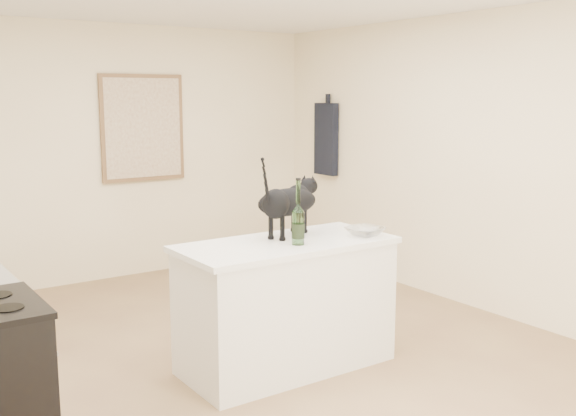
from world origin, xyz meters
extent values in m
plane|color=#997C51|center=(0.00, 0.00, 0.00)|extent=(5.50, 5.50, 0.00)
plane|color=#FCEEC3|center=(0.00, 2.75, 1.30)|extent=(4.50, 0.00, 4.50)
plane|color=#FCEEC3|center=(2.25, 0.00, 1.30)|extent=(0.00, 5.50, 5.50)
cube|color=white|center=(0.10, -0.20, 0.43)|extent=(1.44, 0.67, 0.86)
cube|color=white|center=(0.10, -0.20, 0.88)|extent=(1.50, 0.70, 0.04)
cube|color=brown|center=(0.30, 2.72, 1.55)|extent=(0.90, 0.03, 1.10)
cube|color=beige|center=(0.30, 2.70, 1.55)|extent=(0.82, 0.00, 1.02)
cube|color=black|center=(2.19, 2.05, 1.40)|extent=(0.08, 0.34, 0.80)
cylinder|color=#255C24|center=(0.11, -0.33, 1.10)|extent=(0.10, 0.10, 0.39)
imported|color=silver|center=(0.66, -0.37, 0.93)|extent=(0.28, 0.28, 0.06)
camera|label=1|loc=(-2.43, -3.88, 1.89)|focal=41.75mm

